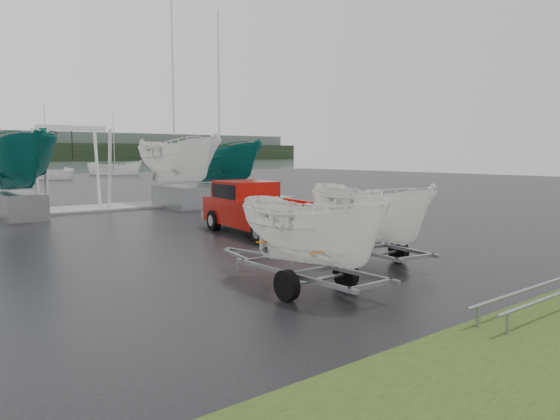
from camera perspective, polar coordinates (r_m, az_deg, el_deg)
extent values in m
plane|color=black|center=(15.83, -12.12, -4.39)|extent=(120.00, 120.00, 0.00)
cube|color=gray|center=(27.91, -24.60, -0.24)|extent=(30.00, 3.00, 0.12)
cube|color=#910E07|center=(18.78, -2.33, -0.37)|extent=(2.65, 5.55, 0.87)
cube|color=#910E07|center=(19.57, -3.68, 1.91)|extent=(2.01, 2.35, 0.78)
cube|color=black|center=(19.57, -3.68, 2.04)|extent=(2.00, 2.13, 0.51)
cube|color=silver|center=(16.50, 2.16, -2.22)|extent=(1.86, 0.45, 0.32)
cylinder|color=black|center=(20.01, -6.90, -1.08)|extent=(0.39, 0.77, 0.74)
cylinder|color=black|center=(20.77, -2.49, -0.78)|extent=(0.39, 0.77, 0.74)
cylinder|color=black|center=(16.90, -2.11, -2.34)|extent=(0.39, 0.77, 0.74)
cylinder|color=black|center=(17.79, 2.84, -1.92)|extent=(0.39, 0.77, 0.74)
cube|color=gray|center=(13.62, 7.54, -4.07)|extent=(0.64, 3.57, 0.08)
cube|color=gray|center=(14.31, 11.01, -3.63)|extent=(0.64, 3.57, 0.08)
cylinder|color=gray|center=(13.83, 9.84, -4.57)|extent=(1.59, 0.33, 0.08)
cylinder|color=black|center=(13.34, 7.21, -4.93)|extent=(0.27, 0.62, 0.60)
cylinder|color=black|center=(14.36, 12.27, -4.23)|extent=(0.27, 0.62, 0.60)
imported|color=white|center=(13.76, 9.47, 5.10)|extent=(1.84, 1.88, 4.26)
cube|color=orange|center=(14.49, 7.32, -1.25)|extent=(1.54, 0.28, 0.03)
cube|color=orange|center=(13.28, 11.57, -1.99)|extent=(1.54, 0.28, 0.03)
cube|color=gray|center=(10.75, 1.06, -6.72)|extent=(0.13, 3.60, 0.08)
cube|color=gray|center=(11.47, 5.30, -5.93)|extent=(0.13, 3.60, 0.08)
cylinder|color=gray|center=(10.99, 3.95, -7.25)|extent=(1.60, 0.10, 0.08)
cylinder|color=black|center=(10.48, 0.71, -7.90)|extent=(0.19, 0.60, 0.60)
cylinder|color=black|center=(11.54, 6.88, -6.64)|extent=(0.19, 0.60, 0.60)
imported|color=white|center=(10.85, 3.31, 4.12)|extent=(1.50, 1.54, 3.94)
cube|color=orange|center=(11.60, 0.61, -3.02)|extent=(1.55, 0.06, 0.03)
cube|color=orange|center=(10.43, 6.23, -4.07)|extent=(1.55, 0.06, 0.03)
cylinder|color=silver|center=(27.16, -23.25, 3.79)|extent=(0.16, 0.58, 3.99)
cylinder|color=silver|center=(28.69, -24.16, 3.84)|extent=(0.16, 0.58, 3.99)
cylinder|color=silver|center=(28.15, -17.38, 4.06)|extent=(0.16, 0.58, 3.99)
cylinder|color=silver|center=(29.64, -18.56, 4.11)|extent=(0.16, 0.58, 3.99)
cube|color=silver|center=(28.39, -20.95, 8.00)|extent=(3.30, 0.25, 0.25)
cube|color=gray|center=(25.89, -25.64, 0.38)|extent=(1.60, 3.20, 1.10)
imported|color=#0C5751|center=(25.85, -26.04, 9.23)|extent=(2.59, 2.66, 6.89)
cube|color=gray|center=(28.55, -10.41, 1.35)|extent=(1.60, 3.20, 1.10)
imported|color=white|center=(28.51, -10.57, 9.26)|extent=(2.55, 2.62, 6.77)
cylinder|color=#B2B2B7|center=(29.23, -11.17, 14.56)|extent=(0.10, 0.10, 7.00)
cube|color=gray|center=(30.36, -5.78, 1.69)|extent=(1.60, 3.20, 1.10)
imported|color=#0C5751|center=(30.31, -5.85, 8.60)|extent=(2.34, 2.40, 6.22)
cylinder|color=#B2B2B7|center=(30.98, -6.44, 13.73)|extent=(0.10, 0.10, 7.00)
imported|color=white|center=(62.98, -23.14, 2.95)|extent=(3.07, 3.06, 5.73)
cylinder|color=#B2B2B7|center=(62.93, -23.29, 6.59)|extent=(0.08, 0.08, 8.00)
imported|color=white|center=(73.61, -16.86, 3.55)|extent=(4.00, 4.00, 7.42)
cylinder|color=#B2B2B7|center=(73.56, -16.96, 6.66)|extent=(0.08, 0.08, 8.00)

